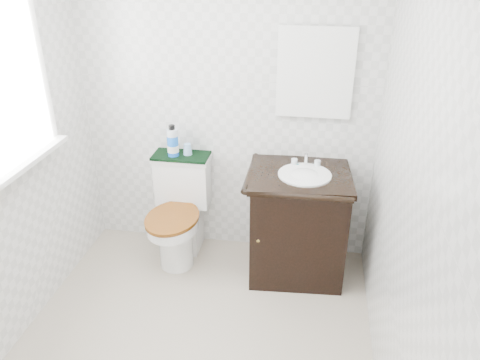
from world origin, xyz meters
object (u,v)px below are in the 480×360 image
(toilet, at_px, (180,216))
(vanity, at_px, (298,221))
(cup, at_px, (188,149))
(trash_bin, at_px, (277,259))
(mouthwash_bottle, at_px, (173,142))

(toilet, height_order, vanity, vanity)
(toilet, bearing_deg, vanity, -4.06)
(cup, bearing_deg, toilet, -109.87)
(vanity, distance_m, cup, 0.98)
(trash_bin, height_order, mouthwash_bottle, mouthwash_bottle)
(toilet, distance_m, cup, 0.53)
(trash_bin, relative_size, mouthwash_bottle, 1.29)
(toilet, bearing_deg, mouthwash_bottle, 117.04)
(toilet, bearing_deg, trash_bin, -12.15)
(toilet, xyz_separation_m, cup, (0.05, 0.14, 0.51))
(trash_bin, bearing_deg, vanity, 38.93)
(vanity, xyz_separation_m, trash_bin, (-0.13, -0.10, -0.27))
(mouthwash_bottle, distance_m, cup, 0.13)
(trash_bin, height_order, cup, cup)
(toilet, height_order, trash_bin, toilet)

